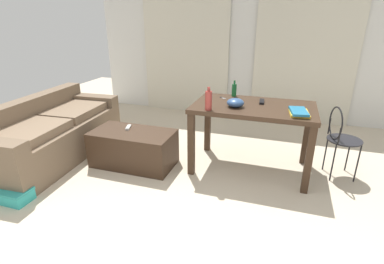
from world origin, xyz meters
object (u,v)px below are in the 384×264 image
tv_remote_primary (128,127)px  tv_remote_on_table (262,102)px  bowl (235,103)px  coffee_table (134,148)px  couch (51,134)px  craft_table (253,115)px  scissors (222,98)px  bottle_far (209,100)px  bottle_near (234,90)px  shoebox (13,195)px  wire_chair (340,134)px  book_stack (299,112)px

tv_remote_primary → tv_remote_on_table: bearing=-2.3°
bowl → coffee_table: bearing=-169.5°
couch → tv_remote_primary: bearing=12.2°
craft_table → coffee_table: bearing=-165.8°
bowl → scissors: size_ratio=2.15×
bottle_far → scissors: bearing=86.6°
bottle_near → tv_remote_on_table: (0.36, -0.19, -0.07)m
scissors → bottle_near: bearing=46.3°
coffee_table → bottle_far: 1.15m
bottle_far → shoebox: (-1.69, -1.09, -0.83)m
wire_chair → tv_remote_on_table: wire_chair is taller
coffee_table → scissors: size_ratio=11.22×
bottle_far → bottle_near: bearing=76.9°
bottle_far → scissors: size_ratio=2.79×
scissors → coffee_table: bearing=-150.3°
coffee_table → scissors: 1.24m
wire_chair → shoebox: 3.46m
bottle_near → wire_chair: bearing=-9.3°
bottle_near → shoebox: size_ratio=0.54×
scissors → tv_remote_primary: (-1.06, -0.46, -0.35)m
coffee_table → wire_chair: bearing=11.6°
bowl → wire_chair: bearing=12.7°
bowl → tv_remote_on_table: bearing=46.0°
wire_chair → bowl: bowl is taller
bottle_near → scissors: 0.19m
coffee_table → tv_remote_primary: tv_remote_primary is taller
bottle_far → tv_remote_primary: (-1.03, 0.07, -0.45)m
wire_chair → bottle_far: bottle_far is taller
couch → tv_remote_on_table: bearing=13.6°
tv_remote_primary → shoebox: 1.39m
couch → wire_chair: size_ratio=2.46×
coffee_table → couch: bearing=-173.4°
wire_chair → tv_remote_on_table: (-0.87, 0.01, 0.29)m
wire_chair → tv_remote_on_table: 0.91m
couch → bottle_near: bearing=20.1°
couch → scissors: bearing=18.1°
coffee_table → book_stack: 1.94m
book_stack → bottle_near: bearing=146.0°
craft_table → bottle_far: bottle_far is taller
tv_remote_on_table → tv_remote_primary: (-1.54, -0.40, -0.36)m
couch → coffee_table: bearing=6.6°
bottle_far → book_stack: bottle_far is taller
book_stack → bowl: bearing=175.0°
tv_remote_primary → couch: bearing=175.3°
shoebox → tv_remote_on_table: bearing=35.3°
bottle_far → tv_remote_primary: 1.12m
coffee_table → bottle_near: bearing=32.0°
book_stack → scissors: (-0.88, 0.39, -0.02)m
shoebox → scissors: bearing=43.2°
bottle_near → book_stack: bearing=-34.0°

